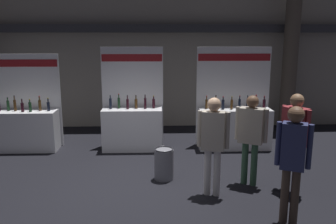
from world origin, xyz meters
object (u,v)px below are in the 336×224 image
at_px(trash_bin, 164,164).
at_px(visitor_8, 293,155).
at_px(visitor_0, 251,131).
at_px(visitor_2, 213,138).
at_px(visitor_5, 295,133).
at_px(exhibitor_booth_0, 22,126).
at_px(exhibitor_booth_2, 234,124).
at_px(exhibitor_booth_1, 133,124).

xyz_separation_m(trash_bin, visitor_8, (1.87, -1.78, 0.78)).
height_order(visitor_0, visitor_2, visitor_2).
xyz_separation_m(visitor_0, visitor_5, (0.71, -0.31, 0.05)).
distance_m(visitor_5, visitor_8, 1.25).
relative_size(exhibitor_booth_0, exhibitor_booth_2, 0.93).
relative_size(visitor_2, visitor_8, 0.97).
xyz_separation_m(exhibitor_booth_1, trash_bin, (0.75, -1.98, -0.32)).
distance_m(exhibitor_booth_0, trash_bin, 4.07).
bearing_deg(visitor_2, visitor_8, 151.88).
height_order(visitor_5, visitor_8, visitor_8).
bearing_deg(visitor_2, visitor_5, -158.12).
relative_size(exhibitor_booth_2, visitor_5, 1.39).
bearing_deg(exhibitor_booth_1, trash_bin, -69.33).
xyz_separation_m(visitor_2, visitor_8, (1.02, -1.03, 0.02)).
relative_size(exhibitor_booth_2, visitor_0, 1.46).
xyz_separation_m(exhibitor_booth_1, visitor_0, (2.38, -2.30, 0.42)).
bearing_deg(trash_bin, visitor_2, -41.63).
distance_m(exhibitor_booth_1, visitor_5, 4.07).
bearing_deg(visitor_2, exhibitor_booth_0, -15.12).
xyz_separation_m(exhibitor_booth_0, trash_bin, (3.52, -2.01, -0.29)).
xyz_separation_m(exhibitor_booth_2, visitor_0, (-0.20, -2.31, 0.43)).
height_order(visitor_0, visitor_8, visitor_8).
relative_size(exhibitor_booth_0, visitor_0, 1.36).
bearing_deg(exhibitor_booth_0, visitor_5, -24.27).
relative_size(trash_bin, visitor_0, 0.36).
relative_size(exhibitor_booth_0, visitor_5, 1.30).
distance_m(exhibitor_booth_0, exhibitor_booth_2, 5.36).
bearing_deg(visitor_0, exhibitor_booth_0, 3.77).
height_order(visitor_2, visitor_8, visitor_8).
distance_m(visitor_0, visitor_5, 0.77).
xyz_separation_m(exhibitor_booth_0, exhibitor_booth_2, (5.36, -0.02, 0.02)).
bearing_deg(exhibitor_booth_2, visitor_0, -95.00).
xyz_separation_m(trash_bin, visitor_5, (2.34, -0.63, 0.79)).
bearing_deg(visitor_5, exhibitor_booth_0, 34.68).
bearing_deg(visitor_0, visitor_5, -175.83).
bearing_deg(exhibitor_booth_2, exhibitor_booth_1, -179.74).
relative_size(visitor_2, visitor_5, 0.98).
height_order(exhibitor_booth_2, visitor_5, exhibitor_booth_2).
height_order(exhibitor_booth_0, visitor_0, exhibitor_booth_0).
distance_m(exhibitor_booth_1, trash_bin, 2.14).
distance_m(trash_bin, visitor_5, 2.55).
bearing_deg(exhibitor_booth_2, visitor_8, -89.54).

